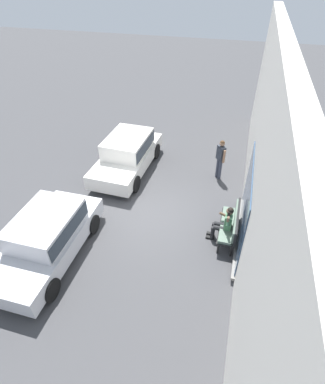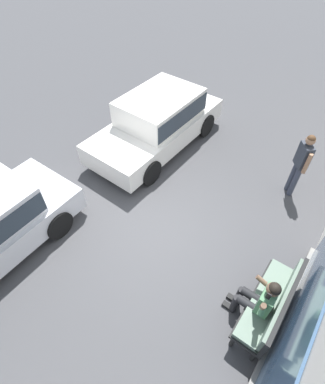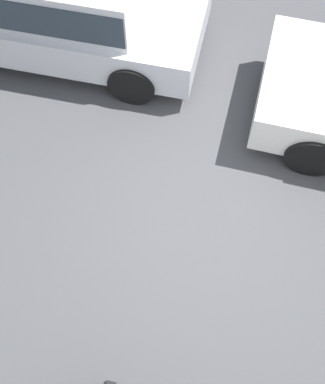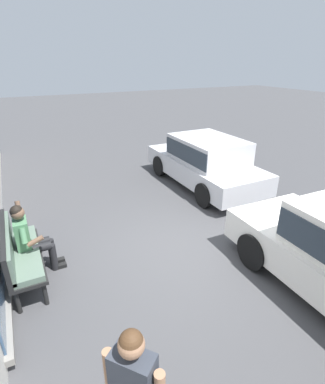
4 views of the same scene
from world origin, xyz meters
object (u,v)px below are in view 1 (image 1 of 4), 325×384
object	(u,v)px
bench	(232,224)
person_on_phone	(224,223)
pedestrian_standing	(220,156)
parked_car_mid	(47,235)
parked_car_near	(128,152)

from	to	relation	value
bench	person_on_phone	xyz separation A→B (m)	(0.14, -0.22, 0.13)
bench	pedestrian_standing	xyz separation A→B (m)	(-3.31, -0.79, 0.43)
person_on_phone	parked_car_mid	size ratio (longest dim) A/B	0.33
bench	person_on_phone	world-z (taller)	person_on_phone
bench	pedestrian_standing	size ratio (longest dim) A/B	1.00
bench	pedestrian_standing	world-z (taller)	pedestrian_standing
person_on_phone	pedestrian_standing	bearing A→B (deg)	-170.63
parked_car_near	parked_car_mid	xyz separation A→B (m)	(5.09, -0.63, -0.03)
person_on_phone	parked_car_near	size ratio (longest dim) A/B	0.32
parked_car_near	pedestrian_standing	xyz separation A→B (m)	(-0.39, 3.82, 0.19)
parked_car_mid	pedestrian_standing	world-z (taller)	pedestrian_standing
person_on_phone	parked_car_near	bearing A→B (deg)	-124.93
parked_car_near	parked_car_mid	bearing A→B (deg)	-7.06
parked_car_near	parked_car_mid	size ratio (longest dim) A/B	1.02
bench	person_on_phone	size ratio (longest dim) A/B	1.27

